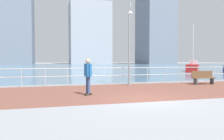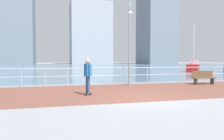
# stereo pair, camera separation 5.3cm
# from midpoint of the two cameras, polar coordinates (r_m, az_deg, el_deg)

# --- Properties ---
(ground) EXTENTS (220.00, 220.00, 0.00)m
(ground) POSITION_cam_midpoint_polar(r_m,az_deg,el_deg) (48.88, -10.53, 0.54)
(ground) COLOR gray
(brick_paving) EXTENTS (28.00, 6.56, 0.01)m
(brick_paving) POSITION_cam_midpoint_polar(r_m,az_deg,el_deg) (12.11, 3.33, -5.35)
(brick_paving) COLOR brown
(brick_paving) RESTS_ON ground
(harbor_water) EXTENTS (180.00, 88.00, 0.00)m
(harbor_water) POSITION_cam_midpoint_polar(r_m,az_deg,el_deg) (59.81, -11.34, 0.89)
(harbor_water) COLOR slate
(harbor_water) RESTS_ON ground
(waterfront_railing) EXTENTS (25.25, 0.06, 1.15)m
(waterfront_railing) POSITION_cam_midpoint_polar(r_m,az_deg,el_deg) (15.17, -0.55, -0.76)
(waterfront_railing) COLOR #B2BCC1
(waterfront_railing) RESTS_ON ground
(lamppost) EXTENTS (0.40, 0.80, 5.54)m
(lamppost) POSITION_cam_midpoint_polar(r_m,az_deg,el_deg) (14.83, 4.65, 7.94)
(lamppost) COLOR gray
(lamppost) RESTS_ON ground
(skateboarder) EXTENTS (0.41, 0.55, 1.73)m
(skateboarder) POSITION_cam_midpoint_polar(r_m,az_deg,el_deg) (10.58, -6.06, -0.87)
(skateboarder) COLOR black
(skateboarder) RESTS_ON ground
(park_bench) EXTENTS (1.62, 0.52, 0.92)m
(park_bench) POSITION_cam_midpoint_polar(r_m,az_deg,el_deg) (16.57, 22.43, -1.76)
(park_bench) COLOR brown
(park_bench) RESTS_ON ground
(sailboat_navy) EXTENTS (4.32, 4.84, 6.98)m
(sailboat_navy) POSITION_cam_midpoint_polar(r_m,az_deg,el_deg) (34.79, 20.14, 0.73)
(sailboat_navy) COLOR #B21E1E
(sailboat_navy) RESTS_ON ground
(tower_concrete) EXTENTS (13.43, 17.01, 40.53)m
(tower_concrete) POSITION_cam_midpoint_polar(r_m,az_deg,el_deg) (108.15, 11.19, 11.94)
(tower_concrete) COLOR slate
(tower_concrete) RESTS_ON ground
(tower_slate) EXTENTS (17.88, 13.28, 29.29)m
(tower_slate) POSITION_cam_midpoint_polar(r_m,az_deg,el_deg) (102.76, -5.52, 9.31)
(tower_slate) COLOR #A3A8B2
(tower_slate) RESTS_ON ground
(tower_beige) EXTENTS (16.86, 15.33, 46.15)m
(tower_beige) POSITION_cam_midpoint_polar(r_m,az_deg,el_deg) (97.34, -24.43, 14.51)
(tower_beige) COLOR slate
(tower_beige) RESTS_ON ground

